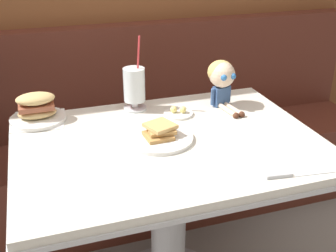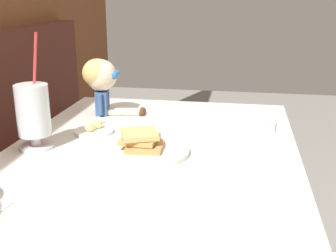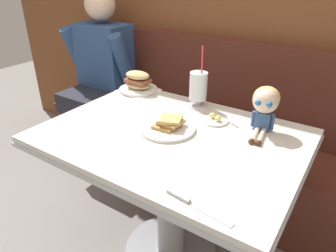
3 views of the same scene
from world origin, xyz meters
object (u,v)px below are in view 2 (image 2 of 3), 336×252
at_px(toast_plate, 143,148).
at_px(seated_doll, 101,78).
at_px(butter_saucer, 94,130).
at_px(milkshake_glass, 33,113).
at_px(butter_knife, 273,124).

xyz_separation_m(toast_plate, seated_doll, (0.35, 0.23, 0.11)).
bearing_deg(seated_doll, butter_saucer, -169.23).
bearing_deg(toast_plate, milkshake_glass, 92.82).
bearing_deg(seated_doll, milkshake_glass, 168.44).
distance_m(toast_plate, butter_knife, 0.48).
relative_size(butter_saucer, butter_knife, 0.51).
xyz_separation_m(milkshake_glass, butter_knife, (0.33, -0.66, -0.10)).
xyz_separation_m(milkshake_glass, butter_saucer, (0.15, -0.11, -0.09)).
relative_size(milkshake_glass, butter_saucer, 2.63).
distance_m(milkshake_glass, butter_knife, 0.75).
bearing_deg(toast_plate, butter_saucer, 53.27).
relative_size(butter_saucer, seated_doll, 0.53).
bearing_deg(milkshake_glass, butter_knife, -63.77).
relative_size(toast_plate, seated_doll, 1.11).
height_order(butter_knife, seated_doll, seated_doll).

